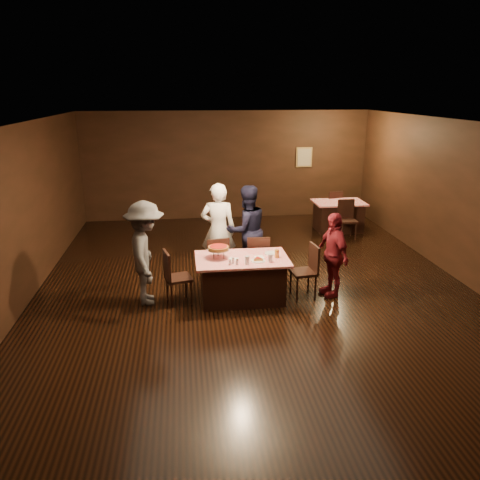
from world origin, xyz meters
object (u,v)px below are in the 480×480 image
(plate_empty, at_px, (272,253))
(glass_amber, at_px, (277,254))
(diner_navy_hoodie, at_px, (247,230))
(glass_front_right, at_px, (270,258))
(pizza_stand, at_px, (218,248))
(glass_front_left, at_px, (247,260))
(diner_grey_knit, at_px, (146,253))
(chair_far_left, at_px, (216,260))
(chair_far_right, at_px, (258,258))
(main_table, at_px, (242,279))
(chair_end_left, at_px, (178,277))
(chair_back_far, at_px, (331,207))
(diner_white_jacket, at_px, (218,230))
(back_table, at_px, (338,216))
(chair_end_right, at_px, (303,271))
(diner_red_shirt, at_px, (333,254))
(chair_back_near, at_px, (348,220))

(plate_empty, bearing_deg, glass_amber, -75.96)
(diner_navy_hoodie, bearing_deg, glass_front_right, 78.67)
(diner_navy_hoodie, bearing_deg, pizza_stand, 42.51)
(glass_front_left, bearing_deg, diner_grey_knit, 167.18)
(chair_far_left, bearing_deg, chair_far_right, 168.99)
(diner_navy_hoodie, bearing_deg, glass_front_left, 63.68)
(chair_far_left, relative_size, plate_empty, 3.80)
(main_table, relative_size, diner_navy_hoodie, 0.89)
(chair_far_right, bearing_deg, glass_amber, 109.43)
(diner_navy_hoodie, xyz_separation_m, glass_front_right, (0.20, -1.50, -0.06))
(chair_end_left, bearing_deg, chair_far_right, -78.01)
(diner_navy_hoodie, xyz_separation_m, diner_grey_knit, (-1.88, -1.16, 0.00))
(chair_back_far, xyz_separation_m, plate_empty, (-2.49, -4.35, 0.30))
(diner_white_jacket, bearing_deg, back_table, -134.04)
(glass_front_right, bearing_deg, chair_end_right, 21.04)
(chair_back_far, bearing_deg, chair_far_right, 42.20)
(back_table, height_order, diner_red_shirt, diner_red_shirt)
(back_table, distance_m, diner_navy_hoodie, 3.88)
(main_table, xyz_separation_m, glass_front_right, (0.45, -0.25, 0.46))
(chair_far_left, height_order, glass_amber, chair_far_left)
(diner_white_jacket, height_order, pizza_stand, diner_white_jacket)
(chair_far_left, relative_size, glass_front_right, 6.79)
(back_table, xyz_separation_m, glass_front_left, (-2.99, -4.20, 0.46))
(chair_back_far, distance_m, glass_amber, 5.18)
(back_table, height_order, plate_empty, plate_empty)
(plate_empty, relative_size, glass_front_left, 1.79)
(main_table, bearing_deg, diner_navy_hoodie, 78.52)
(chair_far_right, xyz_separation_m, diner_red_shirt, (1.22, -0.75, 0.29))
(pizza_stand, bearing_deg, glass_front_right, -19.44)
(diner_white_jacket, bearing_deg, glass_amber, 133.27)
(diner_navy_hoodie, bearing_deg, diner_red_shirt, 118.92)
(chair_back_near, xyz_separation_m, pizza_stand, (-3.44, -3.15, 0.48))
(diner_grey_knit, bearing_deg, chair_end_left, -103.05)
(plate_empty, relative_size, glass_amber, 1.79)
(main_table, xyz_separation_m, chair_end_left, (-1.10, 0.00, 0.09))
(chair_back_near, xyz_separation_m, diner_white_jacket, (-3.35, -2.00, 0.46))
(chair_far_left, relative_size, diner_white_jacket, 0.51)
(main_table, height_order, diner_red_shirt, diner_red_shirt)
(plate_empty, bearing_deg, diner_navy_hoodie, 105.18)
(chair_end_left, bearing_deg, main_table, -104.57)
(chair_far_left, bearing_deg, glass_front_right, 119.36)
(chair_back_near, distance_m, diner_navy_hoodie, 3.43)
(diner_red_shirt, xyz_separation_m, glass_amber, (-1.02, -0.05, 0.08))
(glass_front_right, xyz_separation_m, glass_amber, (0.15, 0.20, 0.00))
(diner_red_shirt, bearing_deg, chair_back_far, 150.04)
(main_table, distance_m, pizza_stand, 0.70)
(diner_grey_knit, relative_size, pizza_stand, 4.73)
(diner_navy_hoodie, bearing_deg, plate_empty, 86.33)
(diner_white_jacket, height_order, glass_front_right, diner_white_jacket)
(main_table, bearing_deg, chair_back_near, 46.46)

